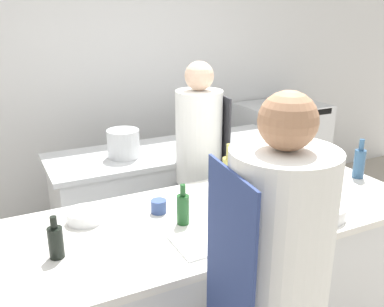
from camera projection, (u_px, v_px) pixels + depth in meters
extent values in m
cube|color=silver|center=(109.00, 77.00, 4.07)|extent=(8.00, 0.06, 2.80)
cube|color=silver|center=(218.00, 285.00, 2.58)|extent=(2.32, 0.90, 0.88)
cube|color=silver|center=(219.00, 216.00, 2.43)|extent=(2.41, 0.94, 0.04)
cube|color=silver|center=(174.00, 201.00, 3.70)|extent=(1.98, 0.67, 0.88)
cube|color=silver|center=(174.00, 150.00, 3.55)|extent=(2.06, 0.70, 0.04)
cube|color=silver|center=(280.00, 150.00, 4.79)|extent=(0.90, 0.67, 1.03)
cube|color=black|center=(297.00, 179.00, 4.59)|extent=(0.72, 0.01, 0.36)
cube|color=black|center=(303.00, 114.00, 4.36)|extent=(0.76, 0.01, 0.06)
cylinder|color=silver|center=(279.00, 244.00, 1.61)|extent=(0.40, 0.40, 0.74)
cube|color=navy|center=(228.00, 279.00, 1.57)|extent=(0.05, 0.38, 0.85)
sphere|color=#9E7051|center=(288.00, 121.00, 1.45)|extent=(0.21, 0.21, 0.21)
cylinder|color=black|center=(198.00, 225.00, 3.40)|extent=(0.29, 0.29, 0.77)
cylinder|color=white|center=(199.00, 137.00, 3.17)|extent=(0.35, 0.35, 0.69)
cube|color=#2D2D33|center=(221.00, 147.00, 3.25)|extent=(0.05, 0.33, 0.80)
sphere|color=beige|center=(199.00, 76.00, 3.02)|extent=(0.21, 0.21, 0.21)
cylinder|color=#B2A84C|center=(228.00, 176.00, 2.65)|extent=(0.08, 0.08, 0.23)
cylinder|color=#B2A84C|center=(229.00, 151.00, 2.60)|extent=(0.04, 0.04, 0.09)
cylinder|color=#19471E|center=(183.00, 210.00, 2.28)|extent=(0.07, 0.07, 0.16)
cylinder|color=#19471E|center=(183.00, 190.00, 2.24)|extent=(0.03, 0.03, 0.06)
cylinder|color=#2D5175|center=(359.00, 164.00, 2.90)|extent=(0.08, 0.08, 0.20)
cylinder|color=#2D5175|center=(362.00, 145.00, 2.86)|extent=(0.03, 0.03, 0.08)
cylinder|color=black|center=(56.00, 243.00, 1.97)|extent=(0.07, 0.07, 0.15)
cylinder|color=black|center=(54.00, 222.00, 1.94)|extent=(0.03, 0.03, 0.06)
cylinder|color=white|center=(85.00, 216.00, 2.32)|extent=(0.20, 0.20, 0.06)
cylinder|color=white|center=(321.00, 211.00, 2.37)|extent=(0.26, 0.26, 0.07)
cylinder|color=#33477F|center=(159.00, 206.00, 2.42)|extent=(0.09, 0.09, 0.08)
cube|color=white|center=(206.00, 242.00, 2.11)|extent=(0.31, 0.25, 0.01)
cylinder|color=silver|center=(123.00, 144.00, 3.30)|extent=(0.25, 0.25, 0.22)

